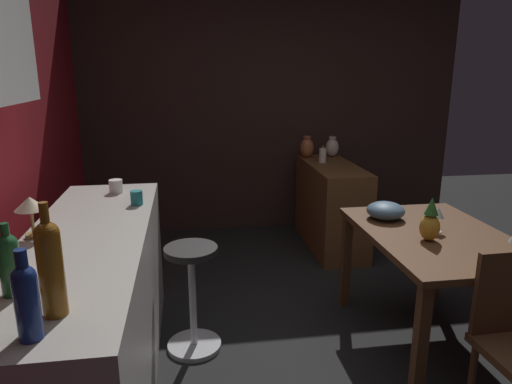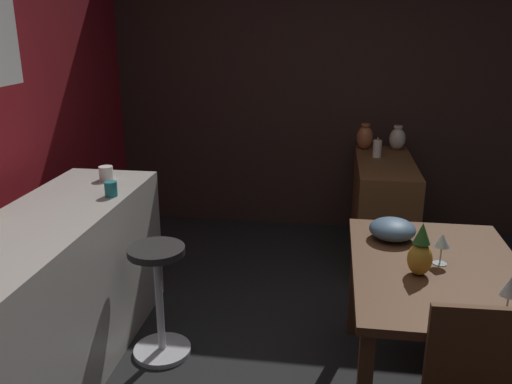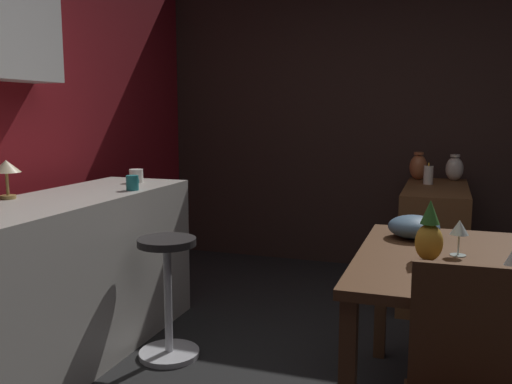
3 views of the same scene
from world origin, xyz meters
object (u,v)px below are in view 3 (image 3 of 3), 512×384
Objects in this scene: dining_table at (454,279)px; pineapple_centerpiece at (429,235)px; cup_teal at (133,183)px; sideboard_cabinet at (434,242)px; bar_stool at (168,294)px; vase_ceramic_ivory at (454,168)px; cup_white at (136,176)px; counter_lamp at (6,169)px; vase_copper at (418,167)px; pillar_candle_tall at (428,175)px; wine_glass_right at (459,229)px; fruit_bowl at (414,227)px.

dining_table is 4.66× the size of pineapple_centerpiece.
sideboard_cabinet is at bearing -50.89° from cup_teal.
cup_teal is at bearing 60.07° from bar_stool.
vase_ceramic_ivory reaches higher than sideboard_cabinet.
bar_stool is 0.90m from cup_white.
counter_lamp is at bearing 161.02° from cup_white.
cup_teal is 0.49× the size of vase_copper.
pillar_candle_tall is (1.67, -1.30, 0.53)m from bar_stool.
wine_glass_right is 0.61× the size of pineapple_centerpiece.
pillar_candle_tall is (0.13, 0.06, 0.48)m from sideboard_cabinet.
pineapple_centerpiece is at bearing -88.37° from counter_lamp.
sideboard_cabinet is 2.18m from cup_white.
wine_glass_right reaches higher than dining_table.
wine_glass_right is 0.76× the size of vase_ceramic_ivory.
sideboard_cabinet reaches higher than dining_table.
wine_glass_right is 0.71× the size of vase_copper.
cup_white is 0.60× the size of counter_lamp.
fruit_bowl is 1.20× the size of counter_lamp.
sideboard_cabinet is at bearing 3.54° from dining_table.
pineapple_centerpiece is at bearing 176.84° from vase_ceramic_ivory.
dining_table is 2.14m from vase_copper.
pineapple_centerpiece is at bearing 137.27° from wine_glass_right.
dining_table is 1.86m from pillar_candle_tall.
vase_copper is (2.26, -1.97, -0.13)m from counter_lamp.
fruit_bowl is 1.79m from vase_copper.
cup_teal is (-1.36, 1.67, 0.53)m from sideboard_cabinet.
fruit_bowl is (-1.39, 0.08, 0.39)m from sideboard_cabinet.
pillar_candle_tall is at bearing -56.51° from cup_white.
vase_ceramic_ivory is at bearing -86.59° from vase_copper.
pineapple_centerpiece reaches higher than cup_teal.
cup_teal is at bearing 79.03° from dining_table.
vase_ceramic_ivory is at bearing -16.41° from sideboard_cabinet.
dining_table is 1.50m from bar_stool.
dining_table is at bearing -108.69° from cup_white.
vase_copper reaches higher than vase_ceramic_ivory.
pineapple_centerpiece reaches higher than dining_table.
cup_white is at bearing 71.31° from dining_table.
pillar_candle_tall is (1.80, 0.18, 0.03)m from wine_glass_right.
wine_glass_right is 2.06m from cup_white.
vase_ceramic_ivory reaches higher than fruit_bowl.
pineapple_centerpiece is 2.22m from vase_ceramic_ivory.
bar_stool is at bearing 83.57° from dining_table.
vase_ceramic_ivory reaches higher than cup_teal.
cup_white is at bearing 79.09° from fruit_bowl.
wine_glass_right is 2.09m from vase_ceramic_ivory.
fruit_bowl is 1.52× the size of pillar_candle_tall.
cup_white reaches higher than pillar_candle_tall.
cup_teal is 2.52m from vase_ceramic_ivory.
pillar_candle_tall is at bearing 1.89° from pineapple_centerpiece.
wine_glass_right reaches higher than bar_stool.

